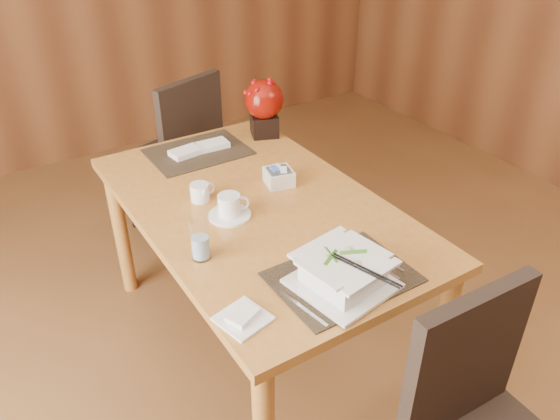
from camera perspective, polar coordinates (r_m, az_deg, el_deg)
dining_table at (r=2.23m, az=-2.34°, el=-1.46°), size 0.90×1.50×0.75m
placemat_near at (r=1.81m, az=6.53°, el=-6.96°), size 0.45×0.33×0.01m
placemat_far at (r=2.61m, az=-8.55°, el=6.04°), size 0.45×0.33×0.01m
soup_setting at (r=1.74m, az=6.62°, el=-6.48°), size 0.32×0.32×0.12m
coffee_cup at (r=2.09m, az=-5.31°, el=0.26°), size 0.16×0.16×0.09m
water_glass at (r=1.86m, az=-8.37°, el=-3.00°), size 0.07×0.07×0.16m
creamer_jug at (r=2.21m, az=-8.38°, el=1.84°), size 0.11×0.11×0.07m
sugar_caddy at (r=2.30m, az=-0.11°, el=3.46°), size 0.13×0.13×0.07m
berry_decor at (r=2.71m, az=-1.69°, el=10.95°), size 0.19×0.19×0.28m
napkins_far at (r=2.61m, az=-8.21°, el=6.45°), size 0.29×0.11×0.03m
bread_plate at (r=1.65m, az=-3.88°, el=-11.26°), size 0.17×0.17×0.01m
far_chair at (r=3.15m, az=-10.48°, el=6.36°), size 0.57×0.57×0.97m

